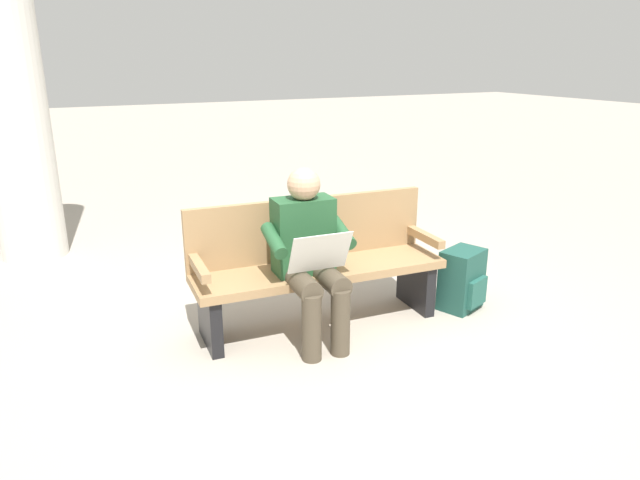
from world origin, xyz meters
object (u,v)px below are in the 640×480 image
at_px(bench_near, 316,262).
at_px(person_seated, 309,252).
at_px(support_pillar, 8,78).
at_px(backpack, 462,280).

height_order(bench_near, person_seated, person_seated).
distance_m(bench_near, person_seated, 0.32).
bearing_deg(bench_near, support_pillar, -50.46).
relative_size(backpack, support_pillar, 0.14).
xyz_separation_m(bench_near, person_seated, (0.16, 0.22, 0.17)).
bearing_deg(person_seated, backpack, -179.74).
height_order(bench_near, support_pillar, support_pillar).
distance_m(backpack, support_pillar, 4.32).
xyz_separation_m(bench_near, support_pillar, (1.84, -2.52, 1.21)).
bearing_deg(bench_near, backpack, 168.50).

